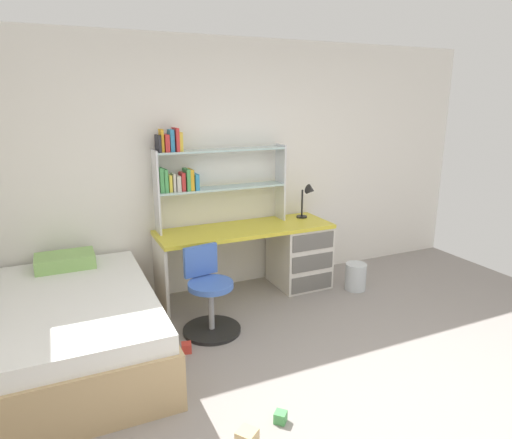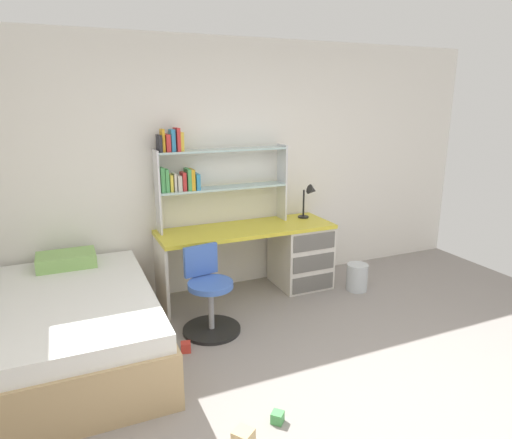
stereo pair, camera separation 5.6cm
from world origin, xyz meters
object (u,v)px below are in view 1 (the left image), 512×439
(bed_platform, at_px, (74,329))
(toy_block_red_0, at_px, (186,348))
(desk, at_px, (286,251))
(bookshelf_hutch, at_px, (203,172))
(desk_lamp, at_px, (309,195))
(swivel_chair, at_px, (209,300))
(toy_block_natural_2, at_px, (247,439))
(waste_bin, at_px, (356,277))
(toy_block_green_1, at_px, (280,417))

(bed_platform, height_order, toy_block_red_0, bed_platform)
(toy_block_red_0, bearing_deg, desk, 32.00)
(bookshelf_hutch, relative_size, desk_lamp, 3.59)
(desk_lamp, height_order, toy_block_red_0, desk_lamp)
(desk, xyz_separation_m, swivel_chair, (-1.09, -0.60, -0.11))
(swivel_chair, relative_size, toy_block_natural_2, 6.92)
(desk_lamp, distance_m, swivel_chair, 1.71)
(swivel_chair, height_order, waste_bin, swivel_chair)
(swivel_chair, bearing_deg, toy_block_red_0, -137.96)
(desk_lamp, bearing_deg, toy_block_natural_2, -128.26)
(swivel_chair, bearing_deg, toy_block_green_1, -89.09)
(toy_block_green_1, bearing_deg, swivel_chair, 90.91)
(desk, distance_m, toy_block_natural_2, 2.46)
(toy_block_green_1, xyz_separation_m, toy_block_natural_2, (-0.28, -0.10, 0.02))
(toy_block_green_1, bearing_deg, bed_platform, 131.45)
(waste_bin, relative_size, toy_block_natural_2, 2.67)
(waste_bin, bearing_deg, desk_lamp, 124.92)
(desk, height_order, toy_block_red_0, desk)
(bookshelf_hutch, relative_size, bed_platform, 0.73)
(desk_lamp, distance_m, toy_block_red_0, 2.17)
(desk, height_order, bookshelf_hutch, bookshelf_hutch)
(desk, bearing_deg, bookshelf_hutch, 167.97)
(waste_bin, bearing_deg, bed_platform, -175.47)
(bookshelf_hutch, xyz_separation_m, waste_bin, (1.52, -0.58, -1.17))
(bed_platform, distance_m, toy_block_red_0, 0.90)
(bed_platform, xyz_separation_m, waste_bin, (2.87, 0.23, -0.13))
(swivel_chair, relative_size, waste_bin, 2.59)
(bookshelf_hutch, relative_size, toy_block_red_0, 17.13)
(toy_block_natural_2, bearing_deg, desk_lamp, 51.74)
(bookshelf_hutch, relative_size, waste_bin, 4.68)
(swivel_chair, bearing_deg, toy_block_natural_2, -100.21)
(desk_lamp, distance_m, toy_block_green_1, 2.62)
(desk, xyz_separation_m, toy_block_green_1, (-1.07, -1.93, -0.37))
(toy_block_red_0, bearing_deg, desk_lamp, 29.09)
(desk, relative_size, bookshelf_hutch, 1.34)
(bookshelf_hutch, distance_m, toy_block_natural_2, 2.59)
(waste_bin, relative_size, toy_block_red_0, 3.66)
(bed_platform, bearing_deg, waste_bin, 4.53)
(desk_lamp, bearing_deg, bed_platform, -164.41)
(toy_block_natural_2, bearing_deg, swivel_chair, 79.79)
(desk_lamp, relative_size, toy_block_natural_2, 3.47)
(toy_block_red_0, bearing_deg, bookshelf_hutch, 63.68)
(desk, height_order, waste_bin, desk)
(desk_lamp, height_order, toy_block_green_1, desk_lamp)
(bookshelf_hutch, height_order, toy_block_natural_2, bookshelf_hutch)
(desk_lamp, xyz_separation_m, swivel_chair, (-1.41, -0.68, -0.69))
(bookshelf_hutch, bearing_deg, desk, -12.03)
(bed_platform, xyz_separation_m, toy_block_natural_2, (0.87, -1.41, -0.23))
(desk, bearing_deg, waste_bin, -31.30)
(swivel_chair, relative_size, toy_block_red_0, 9.49)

